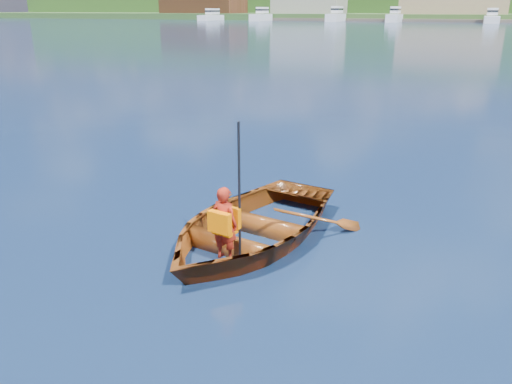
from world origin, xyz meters
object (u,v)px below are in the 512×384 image
object	(u,v)px
rowboat	(250,224)
child_paddler	(225,223)
marina_yachts	(442,17)
dock	(504,21)

from	to	relation	value
rowboat	child_paddler	distance (m)	1.00
child_paddler	marina_yachts	distance (m)	143.79
dock	marina_yachts	bearing A→B (deg)	-163.12
rowboat	marina_yachts	bearing A→B (deg)	92.15
dock	marina_yachts	distance (m)	16.15
rowboat	marina_yachts	size ratio (longest dim) A/B	0.03
child_paddler	dock	distance (m)	148.71
marina_yachts	rowboat	bearing A→B (deg)	-87.85
dock	marina_yachts	size ratio (longest dim) A/B	1.11
rowboat	child_paddler	bearing A→B (deg)	-89.51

